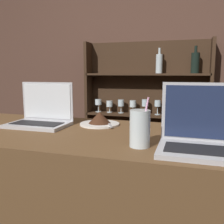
{
  "coord_description": "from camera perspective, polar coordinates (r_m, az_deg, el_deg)",
  "views": [
    {
      "loc": [
        0.42,
        -0.77,
        1.32
      ],
      "look_at": [
        0.07,
        0.38,
        1.13
      ],
      "focal_mm": 40.0,
      "sensor_mm": 36.0,
      "label": 1
    }
  ],
  "objects": [
    {
      "name": "cake_plate",
      "position": [
        1.4,
        -2.83,
        -1.76
      ],
      "size": [
        0.22,
        0.22,
        0.07
      ],
      "color": "silver",
      "rests_on": "bar_counter"
    },
    {
      "name": "water_glass",
      "position": [
        0.99,
        6.39,
        -3.75
      ],
      "size": [
        0.08,
        0.08,
        0.2
      ],
      "color": "silver",
      "rests_on": "bar_counter"
    },
    {
      "name": "laptop_near",
      "position": [
        1.45,
        -15.81,
        -0.77
      ],
      "size": [
        0.32,
        0.21,
        0.24
      ],
      "color": "#ADADB2",
      "rests_on": "bar_counter"
    },
    {
      "name": "laptop_far",
      "position": [
        1.0,
        20.77,
        -5.15
      ],
      "size": [
        0.35,
        0.23,
        0.25
      ],
      "color": "#ADADB2",
      "rests_on": "bar_counter"
    },
    {
      "name": "back_wall",
      "position": [
        2.63,
        7.89,
        9.52
      ],
      "size": [
        7.0,
        0.06,
        2.7
      ],
      "color": "#4C3328",
      "rests_on": "ground_plane"
    },
    {
      "name": "back_shelf",
      "position": [
        2.59,
        7.83,
        -1.48
      ],
      "size": [
        1.24,
        0.18,
        1.63
      ],
      "color": "#332114",
      "rests_on": "ground_plane"
    }
  ]
}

